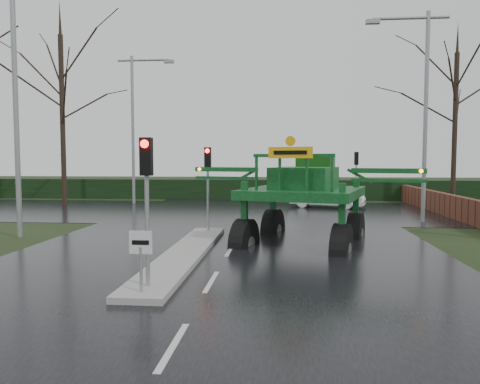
# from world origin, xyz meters

# --- Properties ---
(ground) EXTENTS (140.00, 140.00, 0.00)m
(ground) POSITION_xyz_m (0.00, 0.00, 0.00)
(ground) COLOR black
(ground) RESTS_ON ground
(road_main) EXTENTS (14.00, 80.00, 0.02)m
(road_main) POSITION_xyz_m (0.00, 10.00, 0.00)
(road_main) COLOR black
(road_main) RESTS_ON ground
(road_cross) EXTENTS (80.00, 12.00, 0.02)m
(road_cross) POSITION_xyz_m (0.00, 16.00, 0.01)
(road_cross) COLOR black
(road_cross) RESTS_ON ground
(median_island) EXTENTS (1.20, 10.00, 0.16)m
(median_island) POSITION_xyz_m (-1.30, 3.00, 0.09)
(median_island) COLOR gray
(median_island) RESTS_ON ground
(hedge_row) EXTENTS (44.00, 0.90, 1.50)m
(hedge_row) POSITION_xyz_m (0.00, 24.00, 0.75)
(hedge_row) COLOR black
(hedge_row) RESTS_ON ground
(brick_wall) EXTENTS (0.40, 20.00, 1.20)m
(brick_wall) POSITION_xyz_m (10.50, 16.00, 0.60)
(brick_wall) COLOR #592D1E
(brick_wall) RESTS_ON ground
(keep_left_sign) EXTENTS (0.50, 0.07, 1.35)m
(keep_left_sign) POSITION_xyz_m (-1.30, -1.50, 1.06)
(keep_left_sign) COLOR gray
(keep_left_sign) RESTS_ON ground
(traffic_signal_near) EXTENTS (0.26, 0.33, 3.52)m
(traffic_signal_near) POSITION_xyz_m (-1.30, -1.01, 2.59)
(traffic_signal_near) COLOR gray
(traffic_signal_near) RESTS_ON ground
(traffic_signal_mid) EXTENTS (0.26, 0.33, 3.52)m
(traffic_signal_mid) POSITION_xyz_m (-1.30, 7.49, 2.59)
(traffic_signal_mid) COLOR gray
(traffic_signal_mid) RESTS_ON ground
(traffic_signal_far) EXTENTS (0.26, 0.33, 3.52)m
(traffic_signal_far) POSITION_xyz_m (6.50, 20.01, 2.59)
(traffic_signal_far) COLOR gray
(traffic_signal_far) RESTS_ON ground
(street_light_left_near) EXTENTS (3.85, 0.30, 10.00)m
(street_light_left_near) POSITION_xyz_m (-8.19, 6.00, 5.99)
(street_light_left_near) COLOR gray
(street_light_left_near) RESTS_ON ground
(street_light_right) EXTENTS (3.85, 0.30, 10.00)m
(street_light_right) POSITION_xyz_m (8.19, 12.00, 5.99)
(street_light_right) COLOR gray
(street_light_right) RESTS_ON ground
(street_light_left_far) EXTENTS (3.85, 0.30, 10.00)m
(street_light_left_far) POSITION_xyz_m (-8.19, 20.00, 5.99)
(street_light_left_far) COLOR gray
(street_light_left_far) RESTS_ON ground
(tree_left_far) EXTENTS (7.70, 7.70, 13.26)m
(tree_left_far) POSITION_xyz_m (-12.50, 18.00, 7.15)
(tree_left_far) COLOR black
(tree_left_far) RESTS_ON ground
(tree_right_far) EXTENTS (7.00, 7.00, 12.05)m
(tree_right_far) POSITION_xyz_m (13.00, 21.00, 6.50)
(tree_right_far) COLOR black
(tree_right_far) RESTS_ON ground
(crop_sprayer) EXTENTS (8.24, 6.18, 4.76)m
(crop_sprayer) POSITION_xyz_m (0.46, 5.30, 2.25)
(crop_sprayer) COLOR black
(crop_sprayer) RESTS_ON ground
(white_sedan) EXTENTS (4.91, 2.73, 1.53)m
(white_sedan) POSITION_xyz_m (4.46, 18.32, 0.00)
(white_sedan) COLOR silver
(white_sedan) RESTS_ON ground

